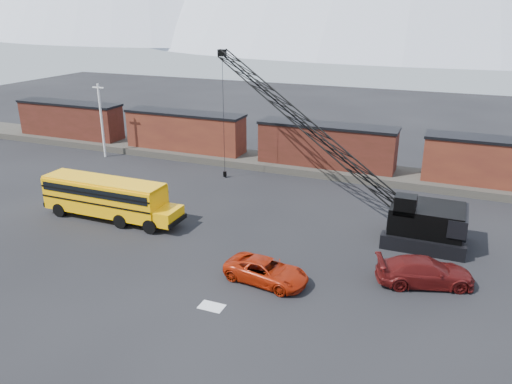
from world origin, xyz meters
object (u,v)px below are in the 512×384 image
at_px(school_bus, 108,197).
at_px(red_pickup, 266,271).
at_px(crawler_crane, 302,122).
at_px(maroon_suv, 425,272).

bearing_deg(school_bus, red_pickup, -16.19).
relative_size(red_pickup, crawler_crane, 0.23).
xyz_separation_m(school_bus, maroon_suv, (23.57, -0.95, -0.97)).
relative_size(school_bus, red_pickup, 2.27).
bearing_deg(red_pickup, school_bus, 81.64).
bearing_deg(red_pickup, crawler_crane, 16.78).
xyz_separation_m(maroon_suv, crawler_crane, (-10.84, 9.67, 6.18)).
distance_m(school_bus, crawler_crane, 16.28).
height_order(school_bus, maroon_suv, school_bus).
distance_m(red_pickup, crawler_crane, 14.60).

